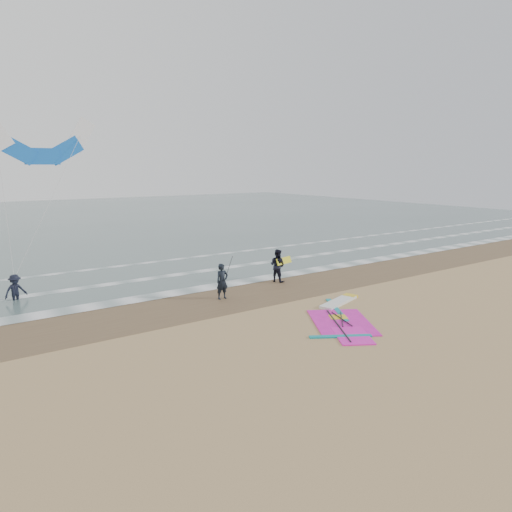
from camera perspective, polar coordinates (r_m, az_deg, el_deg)
ground at (r=20.20m, az=10.19°, el=-8.12°), size 120.00×120.00×0.00m
sea_water at (r=63.29m, az=-21.97°, el=4.25°), size 120.00×80.00×0.02m
wet_sand_band at (r=24.61m, az=0.33°, el=-4.44°), size 120.00×5.00×0.01m
foam_waterline at (r=28.25m, az=-4.82°, el=-2.40°), size 120.00×9.15×0.02m
windsurf_rig at (r=20.87m, az=10.71°, el=-7.40°), size 5.84×5.53×0.14m
person_standing at (r=23.08m, az=-4.25°, el=-3.19°), size 0.67×0.45×1.82m
person_walking at (r=26.51m, az=2.69°, el=-1.20°), size 1.02×1.14×1.92m
person_wading at (r=25.73m, az=-27.92°, el=-3.13°), size 1.23×0.93×1.69m
held_pole at (r=23.13m, az=-3.62°, el=-2.07°), size 0.17×0.86×1.82m
carried_kiteboard at (r=26.62m, az=3.51°, el=-0.59°), size 1.30×0.51×0.39m
surf_kite at (r=29.24m, az=-25.27°, el=12.44°), size 6.16×3.93×8.40m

